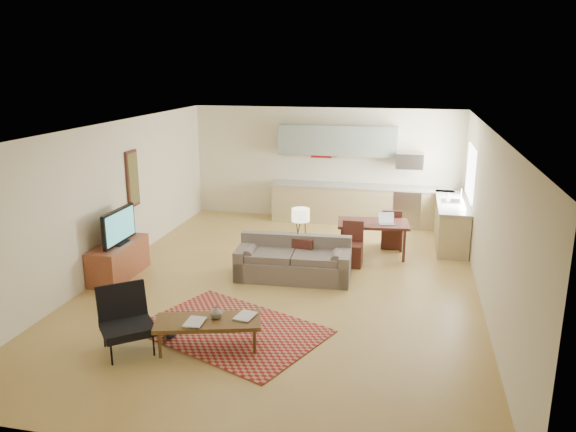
% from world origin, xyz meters
% --- Properties ---
extents(room, '(9.00, 9.00, 9.00)m').
position_xyz_m(room, '(0.00, 0.00, 1.35)').
color(room, '#A88541').
rests_on(room, ground).
extents(kitchen_counter_back, '(4.26, 0.64, 0.92)m').
position_xyz_m(kitchen_counter_back, '(0.90, 4.18, 0.46)').
color(kitchen_counter_back, tan).
rests_on(kitchen_counter_back, ground).
extents(kitchen_counter_right, '(0.64, 2.26, 0.92)m').
position_xyz_m(kitchen_counter_right, '(2.93, 3.00, 0.46)').
color(kitchen_counter_right, tan).
rests_on(kitchen_counter_right, ground).
extents(kitchen_range, '(0.62, 0.62, 0.90)m').
position_xyz_m(kitchen_range, '(2.00, 4.18, 0.45)').
color(kitchen_range, '#A5A8AD').
rests_on(kitchen_range, ground).
extents(kitchen_microwave, '(0.62, 0.40, 0.35)m').
position_xyz_m(kitchen_microwave, '(2.00, 4.20, 1.55)').
color(kitchen_microwave, '#A5A8AD').
rests_on(kitchen_microwave, room).
extents(upper_cabinets, '(2.80, 0.34, 0.70)m').
position_xyz_m(upper_cabinets, '(0.30, 4.33, 1.95)').
color(upper_cabinets, gray).
rests_on(upper_cabinets, room).
extents(window_right, '(0.02, 1.40, 1.05)m').
position_xyz_m(window_right, '(3.23, 3.00, 1.55)').
color(window_right, white).
rests_on(window_right, room).
extents(wall_art_left, '(0.06, 0.42, 1.10)m').
position_xyz_m(wall_art_left, '(-3.21, 0.90, 1.55)').
color(wall_art_left, olive).
rests_on(wall_art_left, room).
extents(triptych, '(1.70, 0.04, 0.50)m').
position_xyz_m(triptych, '(-0.10, 4.47, 1.75)').
color(triptych, beige).
rests_on(triptych, room).
extents(rug, '(2.99, 2.59, 0.02)m').
position_xyz_m(rug, '(-0.35, -1.87, 0.01)').
color(rug, maroon).
rests_on(rug, floor).
extents(sofa, '(2.14, 1.02, 0.73)m').
position_xyz_m(sofa, '(0.09, 0.31, 0.36)').
color(sofa, '#645A51').
rests_on(sofa, floor).
extents(coffee_table, '(1.51, 0.93, 0.42)m').
position_xyz_m(coffee_table, '(-0.48, -2.44, 0.21)').
color(coffee_table, '#4A3114').
rests_on(coffee_table, floor).
extents(book_a, '(0.26, 0.33, 0.03)m').
position_xyz_m(book_a, '(-0.73, -2.57, 0.43)').
color(book_a, maroon).
rests_on(book_a, coffee_table).
extents(book_b, '(0.35, 0.40, 0.02)m').
position_xyz_m(book_b, '(-0.14, -2.22, 0.43)').
color(book_b, navy).
rests_on(book_b, coffee_table).
extents(vase, '(0.20, 0.20, 0.17)m').
position_xyz_m(vase, '(-0.39, -2.35, 0.50)').
color(vase, black).
rests_on(vase, coffee_table).
extents(armchair, '(1.06, 1.06, 0.86)m').
position_xyz_m(armchair, '(-1.50, -2.73, 0.43)').
color(armchair, black).
rests_on(armchair, floor).
extents(tv_credenza, '(0.52, 1.36, 0.63)m').
position_xyz_m(tv_credenza, '(-2.97, -0.28, 0.31)').
color(tv_credenza, brown).
rests_on(tv_credenza, floor).
extents(tv, '(0.10, 1.05, 0.63)m').
position_xyz_m(tv, '(-2.92, -0.28, 0.94)').
color(tv, black).
rests_on(tv, tv_credenza).
extents(console_table, '(0.63, 0.47, 0.67)m').
position_xyz_m(console_table, '(0.14, 0.70, 0.34)').
color(console_table, '#3D1B16').
rests_on(console_table, floor).
extents(table_lamp, '(0.39, 0.39, 0.54)m').
position_xyz_m(table_lamp, '(0.14, 0.70, 0.94)').
color(table_lamp, beige).
rests_on(table_lamp, console_table).
extents(dining_table, '(1.45, 0.94, 0.69)m').
position_xyz_m(dining_table, '(1.37, 1.84, 0.35)').
color(dining_table, '#3D1B16').
rests_on(dining_table, floor).
extents(dining_chair_near, '(0.40, 0.42, 0.84)m').
position_xyz_m(dining_chair_near, '(1.03, 1.20, 0.42)').
color(dining_chair_near, '#3D1B16').
rests_on(dining_chair_near, floor).
extents(dining_chair_far, '(0.42, 0.44, 0.84)m').
position_xyz_m(dining_chair_far, '(1.71, 2.48, 0.42)').
color(dining_chair_far, '#3D1B16').
rests_on(dining_chair_far, floor).
extents(laptop, '(0.34, 0.28, 0.22)m').
position_xyz_m(laptop, '(1.64, 1.75, 0.80)').
color(laptop, '#A5A8AD').
rests_on(laptop, dining_table).
extents(soap_bottle, '(0.09, 0.09, 0.19)m').
position_xyz_m(soap_bottle, '(2.83, 2.96, 1.02)').
color(soap_bottle, beige).
rests_on(soap_bottle, kitchen_counter_right).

